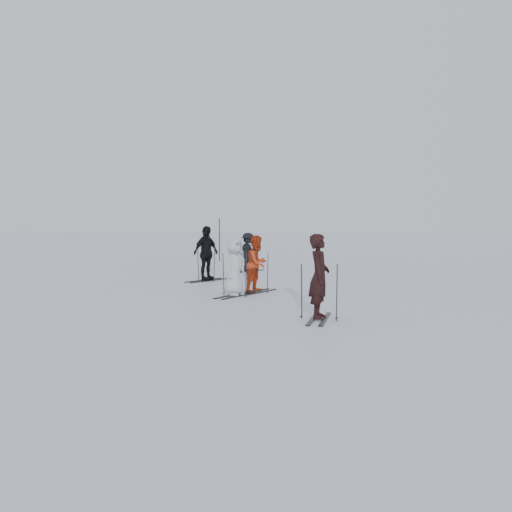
{
  "coord_description": "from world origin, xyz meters",
  "views": [
    {
      "loc": [
        3.47,
        -16.66,
        2.26
      ],
      "look_at": [
        0.0,
        1.0,
        1.0
      ],
      "focal_mm": 40.0,
      "sensor_mm": 36.0,
      "label": 1
    }
  ],
  "objects": [
    {
      "name": "ground",
      "position": [
        0.0,
        0.0,
        0.0
      ],
      "size": [
        120.0,
        120.0,
        0.0
      ],
      "primitive_type": "plane",
      "color": "silver",
      "rests_on": "ground"
    },
    {
      "name": "skier_near_dark",
      "position": [
        2.44,
        -4.27,
        0.92
      ],
      "size": [
        0.47,
        0.69,
        1.85
      ],
      "primitive_type": "imported",
      "rotation": [
        0.0,
        0.0,
        1.53
      ],
      "color": "black",
      "rests_on": "ground"
    },
    {
      "name": "skier_red",
      "position": [
        0.26,
        -0.13,
        0.83
      ],
      "size": [
        0.9,
        0.99,
        1.66
      ],
      "primitive_type": "imported",
      "rotation": [
        0.0,
        0.0,
        1.16
      ],
      "color": "#B33414",
      "rests_on": "ground"
    },
    {
      "name": "skier_grey",
      "position": [
        -0.22,
        -1.04,
        0.81
      ],
      "size": [
        0.75,
        0.92,
        1.62
      ],
      "primitive_type": "imported",
      "rotation": [
        0.0,
        0.0,
        1.22
      ],
      "color": "silver",
      "rests_on": "ground"
    },
    {
      "name": "skier_uphill_left",
      "position": [
        -2.07,
        2.48,
        0.95
      ],
      "size": [
        0.95,
        1.19,
        1.89
      ],
      "primitive_type": "imported",
      "rotation": [
        0.0,
        0.0,
        1.06
      ],
      "color": "black",
      "rests_on": "ground"
    },
    {
      "name": "skier_uphill_far",
      "position": [
        -1.34,
        6.1,
        0.78
      ],
      "size": [
        0.98,
        1.16,
        1.55
      ],
      "primitive_type": "imported",
      "rotation": [
        0.0,
        0.0,
        1.08
      ],
      "color": "black",
      "rests_on": "ground"
    },
    {
      "name": "skis_near_dark",
      "position": [
        2.44,
        -4.27,
        0.63
      ],
      "size": [
        1.76,
        0.98,
        1.26
      ],
      "primitive_type": null,
      "rotation": [
        0.0,
        0.0,
        1.53
      ],
      "color": "black",
      "rests_on": "ground"
    },
    {
      "name": "skis_red",
      "position": [
        0.26,
        -0.13,
        0.61
      ],
      "size": [
        1.87,
        1.47,
        1.21
      ],
      "primitive_type": null,
      "rotation": [
        0.0,
        0.0,
        1.16
      ],
      "color": "black",
      "rests_on": "ground"
    },
    {
      "name": "skis_grey",
      "position": [
        -0.22,
        -1.04,
        0.62
      ],
      "size": [
        1.92,
        1.44,
        1.25
      ],
      "primitive_type": null,
      "rotation": [
        0.0,
        0.0,
        1.22
      ],
      "color": "black",
      "rests_on": "ground"
    },
    {
      "name": "skis_uphill_left",
      "position": [
        -2.07,
        2.48,
        0.66
      ],
      "size": [
        2.04,
        1.72,
        1.32
      ],
      "primitive_type": null,
      "rotation": [
        0.0,
        0.0,
        1.06
      ],
      "color": "black",
      "rests_on": "ground"
    },
    {
      "name": "skis_uphill_far",
      "position": [
        -1.34,
        6.1,
        0.63
      ],
      "size": [
        1.96,
        1.63,
        1.26
      ],
      "primitive_type": null,
      "rotation": [
        0.0,
        0.0,
        1.08
      ],
      "color": "black",
      "rests_on": "ground"
    },
    {
      "name": "piste_marker",
      "position": [
        -3.9,
        11.21,
        1.08
      ],
      "size": [
        0.06,
        0.06,
        2.16
      ],
      "primitive_type": "cylinder",
      "rotation": [
        0.0,
        0.0,
        0.21
      ],
      "color": "black",
      "rests_on": "ground"
    }
  ]
}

